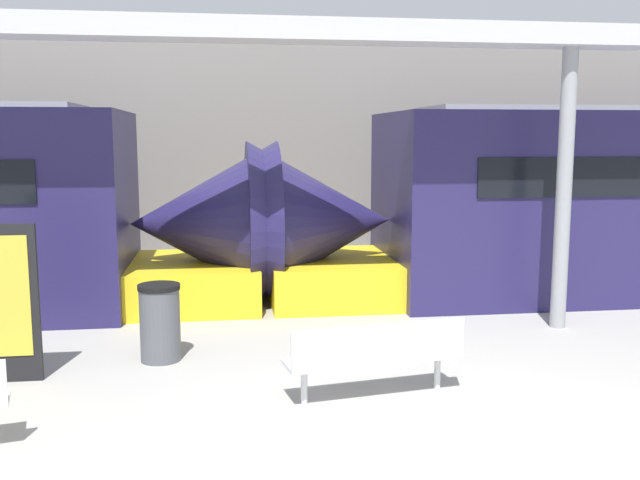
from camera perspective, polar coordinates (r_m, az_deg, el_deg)
ground_plane at (r=6.39m, az=7.89°, el=-16.87°), size 60.00×60.00×0.00m
station_wall at (r=15.41m, az=-1.95°, el=7.53°), size 56.00×0.20×5.00m
bench_near at (r=7.49m, az=4.50°, el=-9.02°), size 1.93×0.74×0.82m
trash_bin at (r=8.90m, az=-12.68°, el=-6.44°), size 0.51×0.51×0.94m
support_column_near at (r=10.53m, az=18.93°, el=3.74°), size 0.22×0.22×3.91m
canopy_beam at (r=10.59m, az=19.48°, el=15.11°), size 28.00×0.60×0.28m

